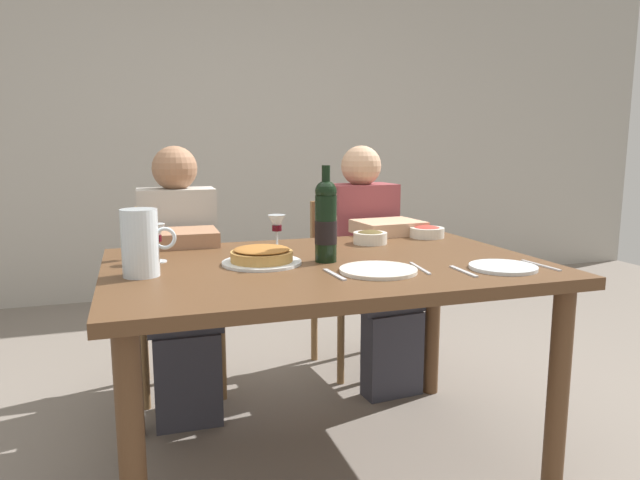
# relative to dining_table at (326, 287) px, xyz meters

# --- Properties ---
(ground_plane) EXTENTS (8.00, 8.00, 0.00)m
(ground_plane) POSITION_rel_dining_table_xyz_m (0.00, 0.00, -0.67)
(ground_plane) COLOR slate
(back_wall) EXTENTS (8.00, 0.10, 2.80)m
(back_wall) POSITION_rel_dining_table_xyz_m (0.00, 2.65, 0.73)
(back_wall) COLOR #B2ADA3
(back_wall) RESTS_ON ground
(dining_table) EXTENTS (1.50, 1.00, 0.76)m
(dining_table) POSITION_rel_dining_table_xyz_m (0.00, 0.00, 0.00)
(dining_table) COLOR brown
(dining_table) RESTS_ON ground
(wine_bottle) EXTENTS (0.08, 0.08, 0.34)m
(wine_bottle) POSITION_rel_dining_table_xyz_m (-0.00, -0.00, 0.24)
(wine_bottle) COLOR black
(wine_bottle) RESTS_ON dining_table
(water_pitcher) EXTENTS (0.17, 0.11, 0.21)m
(water_pitcher) POSITION_rel_dining_table_xyz_m (-0.62, -0.03, 0.19)
(water_pitcher) COLOR silver
(water_pitcher) RESTS_ON dining_table
(baked_tart) EXTENTS (0.27, 0.27, 0.06)m
(baked_tart) POSITION_rel_dining_table_xyz_m (-0.22, 0.03, 0.12)
(baked_tart) COLOR silver
(baked_tart) RESTS_ON dining_table
(salad_bowl) EXTENTS (0.15, 0.15, 0.05)m
(salad_bowl) POSITION_rel_dining_table_xyz_m (0.59, 0.36, 0.12)
(salad_bowl) COLOR silver
(salad_bowl) RESTS_ON dining_table
(olive_bowl) EXTENTS (0.14, 0.14, 0.06)m
(olive_bowl) POSITION_rel_dining_table_xyz_m (0.29, 0.29, 0.12)
(olive_bowl) COLOR silver
(olive_bowl) RESTS_ON dining_table
(wine_glass_left_diner) EXTENTS (0.06, 0.06, 0.14)m
(wine_glass_left_diner) POSITION_rel_dining_table_xyz_m (-0.56, 0.18, 0.19)
(wine_glass_left_diner) COLOR silver
(wine_glass_left_diner) RESTS_ON dining_table
(wine_glass_right_diner) EXTENTS (0.07, 0.07, 0.14)m
(wine_glass_right_diner) POSITION_rel_dining_table_xyz_m (-0.64, 0.26, 0.19)
(wine_glass_right_diner) COLOR silver
(wine_glass_right_diner) RESTS_ON dining_table
(wine_glass_centre) EXTENTS (0.07, 0.07, 0.14)m
(wine_glass_centre) POSITION_rel_dining_table_xyz_m (-0.11, 0.27, 0.19)
(wine_glass_centre) COLOR silver
(wine_glass_centre) RESTS_ON dining_table
(dinner_plate_left_setting) EXTENTS (0.25, 0.25, 0.01)m
(dinner_plate_left_setting) POSITION_rel_dining_table_xyz_m (0.11, -0.21, 0.10)
(dinner_plate_left_setting) COLOR silver
(dinner_plate_left_setting) RESTS_ON dining_table
(dinner_plate_right_setting) EXTENTS (0.22, 0.22, 0.01)m
(dinner_plate_right_setting) POSITION_rel_dining_table_xyz_m (0.52, -0.30, 0.10)
(dinner_plate_right_setting) COLOR silver
(dinner_plate_right_setting) RESTS_ON dining_table
(fork_left_setting) EXTENTS (0.02, 0.16, 0.00)m
(fork_left_setting) POSITION_rel_dining_table_xyz_m (-0.04, -0.21, 0.09)
(fork_left_setting) COLOR silver
(fork_left_setting) RESTS_ON dining_table
(knife_left_setting) EXTENTS (0.03, 0.18, 0.00)m
(knife_left_setting) POSITION_rel_dining_table_xyz_m (0.26, -0.21, 0.09)
(knife_left_setting) COLOR silver
(knife_left_setting) RESTS_ON dining_table
(knife_right_setting) EXTENTS (0.02, 0.18, 0.00)m
(knife_right_setting) POSITION_rel_dining_table_xyz_m (0.67, -0.30, 0.09)
(knife_right_setting) COLOR silver
(knife_right_setting) RESTS_ON dining_table
(spoon_right_setting) EXTENTS (0.02, 0.16, 0.00)m
(spoon_right_setting) POSITION_rel_dining_table_xyz_m (0.37, -0.30, 0.09)
(spoon_right_setting) COLOR silver
(spoon_right_setting) RESTS_ON dining_table
(chair_left) EXTENTS (0.41, 0.41, 0.87)m
(chair_left) POSITION_rel_dining_table_xyz_m (-0.45, 0.90, -0.17)
(chair_left) COLOR olive
(chair_left) RESTS_ON ground
(diner_left) EXTENTS (0.34, 0.51, 1.16)m
(diner_left) POSITION_rel_dining_table_xyz_m (-0.45, 0.66, -0.05)
(diner_left) COLOR #B7B2A8
(diner_left) RESTS_ON ground
(chair_right) EXTENTS (0.43, 0.43, 0.87)m
(chair_right) POSITION_rel_dining_table_xyz_m (0.44, 0.91, -0.17)
(chair_right) COLOR olive
(chair_right) RESTS_ON ground
(diner_right) EXTENTS (0.36, 0.53, 1.16)m
(diner_right) POSITION_rel_dining_table_xyz_m (0.46, 0.67, -0.05)
(diner_right) COLOR #8E3D42
(diner_right) RESTS_ON ground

